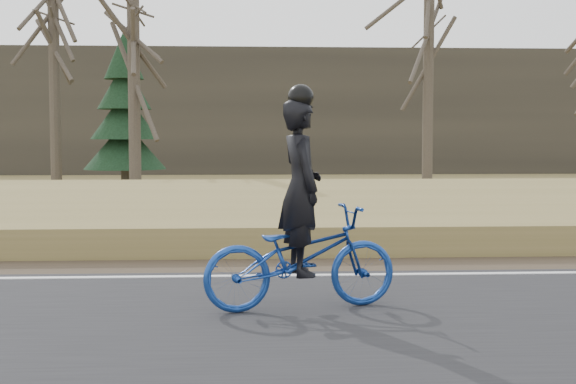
{
  "coord_description": "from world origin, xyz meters",
  "views": [
    {
      "loc": [
        0.82,
        -9.8,
        1.82
      ],
      "look_at": [
        1.41,
        0.5,
        1.1
      ],
      "focal_mm": 50.0,
      "sensor_mm": 36.0,
      "label": 1
    }
  ],
  "objects": [
    {
      "name": "edge_line",
      "position": [
        0.0,
        0.2,
        0.07
      ],
      "size": [
        120.0,
        0.12,
        0.01
      ],
      "primitive_type": "cube",
      "color": "silver",
      "rests_on": "road"
    },
    {
      "name": "bare_tree_center",
      "position": [
        7.14,
        17.24,
        4.73
      ],
      "size": [
        0.36,
        0.36,
        9.47
      ],
      "primitive_type": "cylinder",
      "color": "#4B4337",
      "rests_on": "ground"
    },
    {
      "name": "shoulder",
      "position": [
        0.0,
        1.2,
        0.02
      ],
      "size": [
        120.0,
        1.6,
        0.04
      ],
      "primitive_type": "cube",
      "color": "#473A2B",
      "rests_on": "ground"
    },
    {
      "name": "bare_tree_left",
      "position": [
        -5.31,
        17.03,
        3.98
      ],
      "size": [
        0.36,
        0.36,
        7.95
      ],
      "primitive_type": "cylinder",
      "color": "#4B4337",
      "rests_on": "ground"
    },
    {
      "name": "embankment",
      "position": [
        0.0,
        4.2,
        0.22
      ],
      "size": [
        120.0,
        5.0,
        0.44
      ],
      "primitive_type": "cube",
      "color": "olive",
      "rests_on": "ground"
    },
    {
      "name": "ballast",
      "position": [
        0.0,
        8.0,
        0.23
      ],
      "size": [
        120.0,
        3.0,
        0.45
      ],
      "primitive_type": "cube",
      "color": "slate",
      "rests_on": "ground"
    },
    {
      "name": "ground",
      "position": [
        0.0,
        0.0,
        0.0
      ],
      "size": [
        120.0,
        120.0,
        0.0
      ],
      "primitive_type": "plane",
      "color": "olive",
      "rests_on": "ground"
    },
    {
      "name": "treeline_backdrop",
      "position": [
        0.0,
        30.0,
        3.0
      ],
      "size": [
        120.0,
        4.0,
        6.0
      ],
      "primitive_type": "cube",
      "color": "#383328",
      "rests_on": "ground"
    },
    {
      "name": "road",
      "position": [
        0.0,
        -2.5,
        0.03
      ],
      "size": [
        120.0,
        6.0,
        0.06
      ],
      "primitive_type": "cube",
      "color": "black",
      "rests_on": "ground"
    },
    {
      "name": "conifer",
      "position": [
        -2.89,
        15.89,
        2.42
      ],
      "size": [
        2.6,
        2.6,
        5.12
      ],
      "color": "#4B4337",
      "rests_on": "ground"
    },
    {
      "name": "cyclist",
      "position": [
        1.41,
        -1.74,
        0.78
      ],
      "size": [
        2.11,
        1.11,
        2.28
      ],
      "rotation": [
        0.0,
        0.0,
        1.78
      ],
      "color": "navy",
      "rests_on": "road"
    },
    {
      "name": "bare_tree_near_left",
      "position": [
        -2.3,
        13.79,
        3.59
      ],
      "size": [
        0.36,
        0.36,
        7.19
      ],
      "primitive_type": "cylinder",
      "color": "#4B4337",
      "rests_on": "ground"
    },
    {
      "name": "railroad",
      "position": [
        0.0,
        8.0,
        0.53
      ],
      "size": [
        120.0,
        2.4,
        0.29
      ],
      "color": "black",
      "rests_on": "ballast"
    }
  ]
}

